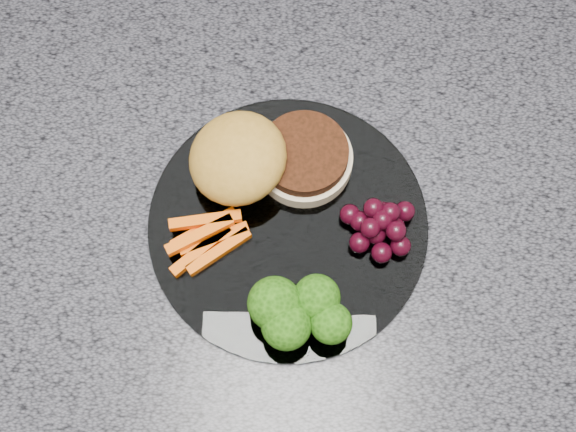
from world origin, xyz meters
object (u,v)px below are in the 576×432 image
object	(u,v)px
island_cabinet	(211,325)
grape_bunch	(380,226)
plate	(288,225)
burger	(262,160)

from	to	relation	value
island_cabinet	grape_bunch	bearing A→B (deg)	-3.46
plate	grape_bunch	distance (m)	0.09
plate	burger	xyz separation A→B (m)	(-0.03, 0.05, 0.02)
island_cabinet	burger	distance (m)	0.51
burger	grape_bunch	xyz separation A→B (m)	(0.11, -0.06, -0.01)
island_cabinet	burger	world-z (taller)	burger
burger	grape_bunch	world-z (taller)	burger
island_cabinet	grape_bunch	world-z (taller)	grape_bunch
grape_bunch	plate	bearing A→B (deg)	176.32
grape_bunch	burger	bearing A→B (deg)	151.41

